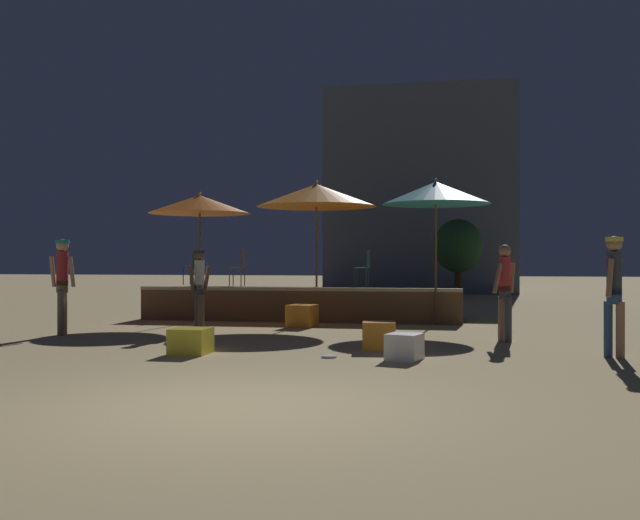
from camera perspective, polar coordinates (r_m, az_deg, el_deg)
ground_plane at (r=7.37m, az=-7.10°, el=-11.59°), size 120.00×120.00×0.00m
wooden_deck at (r=18.09m, az=-1.17°, el=-3.50°), size 7.80×2.47×0.83m
patio_umbrella_0 at (r=17.05m, az=-0.28°, el=5.18°), size 2.86×2.86×3.37m
patio_umbrella_1 at (r=17.60m, az=-9.60°, el=4.40°), size 2.47×2.47×3.14m
patio_umbrella_2 at (r=16.46m, az=9.25°, el=5.30°), size 2.46×2.46×3.34m
cube_seat_0 at (r=10.71m, az=6.77°, el=-6.90°), size 0.58×0.58×0.39m
cube_seat_1 at (r=15.80m, az=-1.44°, el=-4.49°), size 0.67×0.67×0.49m
cube_seat_2 at (r=11.87m, az=4.74°, el=-6.04°), size 0.58×0.58×0.46m
cube_seat_3 at (r=11.48m, az=-10.30°, el=-6.39°), size 0.59×0.59×0.41m
person_0 at (r=14.72m, az=-9.63°, el=-2.08°), size 0.40×0.39×1.69m
person_1 at (r=11.68m, az=22.48°, el=-2.05°), size 0.36×0.51×1.84m
person_2 at (r=13.34m, az=14.57°, el=-2.23°), size 0.46×0.39×1.76m
person_3 at (r=14.91m, az=-19.92°, el=-1.46°), size 0.52×0.31×1.89m
bistro_chair_0 at (r=17.88m, az=-6.38°, el=-0.34°), size 0.40×0.40×0.90m
bistro_chair_1 at (r=18.97m, az=-10.03°, el=-0.32°), size 0.43×0.42×0.90m
bistro_chair_2 at (r=18.08m, az=3.62°, el=-0.34°), size 0.40×0.40×0.90m
frisbee_disc at (r=10.91m, az=0.74°, el=-7.71°), size 0.23×0.23×0.03m
background_tree_0 at (r=27.76m, az=10.99°, el=1.09°), size 1.85×1.85×3.05m
distant_building at (r=33.35m, az=8.03°, el=5.42°), size 8.54×3.65×9.27m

